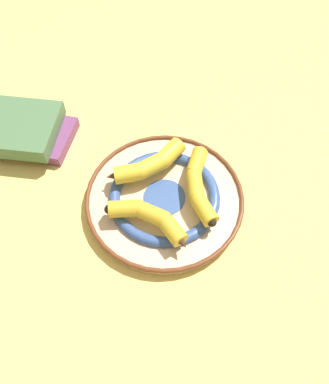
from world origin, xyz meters
name	(u,v)px	position (x,y,z in m)	size (l,w,h in m)	color
ground_plane	(180,198)	(0.00, 0.00, 0.00)	(2.80, 2.80, 0.00)	#E5CC6B
decorative_bowl	(164,198)	(-0.01, -0.03, 0.02)	(0.31, 0.31, 0.03)	beige
banana_a	(149,165)	(-0.07, -0.01, 0.05)	(0.07, 0.17, 0.03)	yellow
banana_b	(198,184)	(0.02, 0.02, 0.05)	(0.15, 0.13, 0.03)	gold
banana_c	(150,218)	(0.01, -0.09, 0.05)	(0.16, 0.08, 0.03)	gold
book_stack	(23,131)	(-0.34, -0.14, 0.03)	(0.22, 0.22, 0.06)	#753D70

